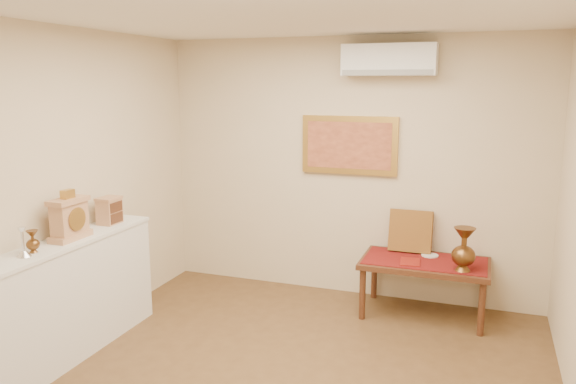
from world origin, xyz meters
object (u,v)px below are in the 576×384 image
at_px(low_table, 425,267).
at_px(display_ledge, 62,301).
at_px(wooden_chest, 109,210).
at_px(brass_urn_tall, 464,245).
at_px(mantel_clock, 70,218).

bearing_deg(low_table, display_ledge, -144.90).
distance_m(wooden_chest, low_table, 3.00).
height_order(brass_urn_tall, wooden_chest, wooden_chest).
relative_size(brass_urn_tall, display_ledge, 0.24).
bearing_deg(mantel_clock, low_table, 33.35).
relative_size(display_ledge, low_table, 1.68).
bearing_deg(mantel_clock, brass_urn_tall, 27.32).
relative_size(mantel_clock, wooden_chest, 1.68).
bearing_deg(wooden_chest, mantel_clock, -87.28).
height_order(display_ledge, mantel_clock, mantel_clock).
height_order(brass_urn_tall, low_table, brass_urn_tall).
height_order(display_ledge, low_table, display_ledge).
distance_m(display_ledge, wooden_chest, 0.91).
relative_size(brass_urn_tall, mantel_clock, 1.19).
relative_size(brass_urn_tall, wooden_chest, 1.99).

